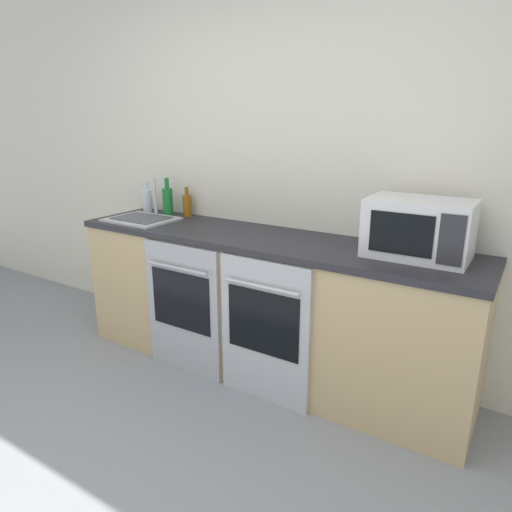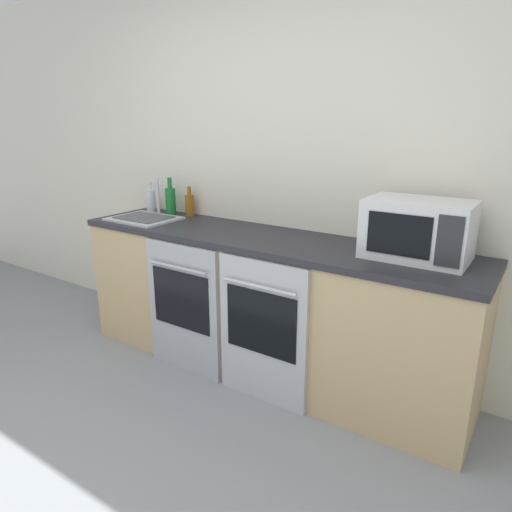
{
  "view_description": "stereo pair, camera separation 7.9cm",
  "coord_description": "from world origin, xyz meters",
  "px_view_note": "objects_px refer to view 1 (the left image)",
  "views": [
    {
      "loc": [
        1.41,
        -0.69,
        1.6
      ],
      "look_at": [
        -0.06,
        1.63,
        0.77
      ],
      "focal_mm": 32.0,
      "sensor_mm": 36.0,
      "label": 1
    },
    {
      "loc": [
        1.48,
        -0.65,
        1.6
      ],
      "look_at": [
        -0.06,
        1.63,
        0.77
      ],
      "focal_mm": 32.0,
      "sensor_mm": 36.0,
      "label": 2
    }
  ],
  "objects_px": {
    "oven_right": "(264,332)",
    "microwave": "(419,228)",
    "bottle_clear": "(147,200)",
    "bottle_amber": "(187,205)",
    "oven_left": "(183,309)",
    "sink": "(142,218)",
    "bottle_green": "(168,201)"
  },
  "relations": [
    {
      "from": "bottle_amber",
      "to": "oven_right",
      "type": "bearing_deg",
      "value": -28.12
    },
    {
      "from": "bottle_green",
      "to": "sink",
      "type": "relative_size",
      "value": 0.61
    },
    {
      "from": "oven_left",
      "to": "microwave",
      "type": "bearing_deg",
      "value": 15.4
    },
    {
      "from": "oven_left",
      "to": "sink",
      "type": "xyz_separation_m",
      "value": [
        -0.56,
        0.24,
        0.48
      ]
    },
    {
      "from": "bottle_green",
      "to": "bottle_clear",
      "type": "bearing_deg",
      "value": 175.64
    },
    {
      "from": "microwave",
      "to": "sink",
      "type": "relative_size",
      "value": 1.13
    },
    {
      "from": "bottle_amber",
      "to": "sink",
      "type": "height_order",
      "value": "sink"
    },
    {
      "from": "oven_left",
      "to": "sink",
      "type": "distance_m",
      "value": 0.78
    },
    {
      "from": "oven_left",
      "to": "bottle_clear",
      "type": "xyz_separation_m",
      "value": [
        -0.75,
        0.49,
        0.56
      ]
    },
    {
      "from": "bottle_clear",
      "to": "bottle_amber",
      "type": "xyz_separation_m",
      "value": [
        0.37,
        0.04,
        -0.01
      ]
    },
    {
      "from": "bottle_clear",
      "to": "sink",
      "type": "bearing_deg",
      "value": -52.15
    },
    {
      "from": "oven_right",
      "to": "bottle_amber",
      "type": "xyz_separation_m",
      "value": [
        -0.99,
        0.53,
        0.55
      ]
    },
    {
      "from": "bottle_green",
      "to": "bottle_amber",
      "type": "bearing_deg",
      "value": 20.54
    },
    {
      "from": "oven_right",
      "to": "bottle_clear",
      "type": "distance_m",
      "value": 1.55
    },
    {
      "from": "sink",
      "to": "microwave",
      "type": "bearing_deg",
      "value": 3.72
    },
    {
      "from": "oven_left",
      "to": "microwave",
      "type": "relative_size",
      "value": 1.66
    },
    {
      "from": "bottle_green",
      "to": "sink",
      "type": "height_order",
      "value": "sink"
    },
    {
      "from": "oven_left",
      "to": "oven_right",
      "type": "distance_m",
      "value": 0.61
    },
    {
      "from": "oven_right",
      "to": "bottle_green",
      "type": "height_order",
      "value": "bottle_green"
    },
    {
      "from": "bottle_green",
      "to": "bottle_amber",
      "type": "relative_size",
      "value": 1.29
    },
    {
      "from": "oven_right",
      "to": "bottle_green",
      "type": "distance_m",
      "value": 1.35
    },
    {
      "from": "oven_left",
      "to": "bottle_amber",
      "type": "xyz_separation_m",
      "value": [
        -0.38,
        0.53,
        0.55
      ]
    },
    {
      "from": "oven_left",
      "to": "bottle_amber",
      "type": "height_order",
      "value": "bottle_amber"
    },
    {
      "from": "oven_left",
      "to": "bottle_amber",
      "type": "distance_m",
      "value": 0.85
    },
    {
      "from": "oven_right",
      "to": "microwave",
      "type": "height_order",
      "value": "microwave"
    },
    {
      "from": "oven_left",
      "to": "bottle_green",
      "type": "distance_m",
      "value": 0.91
    },
    {
      "from": "oven_right",
      "to": "microwave",
      "type": "relative_size",
      "value": 1.66
    },
    {
      "from": "microwave",
      "to": "bottle_amber",
      "type": "xyz_separation_m",
      "value": [
        -1.7,
        0.17,
        -0.07
      ]
    },
    {
      "from": "microwave",
      "to": "bottle_green",
      "type": "relative_size",
      "value": 1.86
    },
    {
      "from": "bottle_amber",
      "to": "sink",
      "type": "bearing_deg",
      "value": -121.48
    },
    {
      "from": "microwave",
      "to": "bottle_amber",
      "type": "distance_m",
      "value": 1.71
    },
    {
      "from": "sink",
      "to": "oven_right",
      "type": "bearing_deg",
      "value": -11.67
    }
  ]
}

